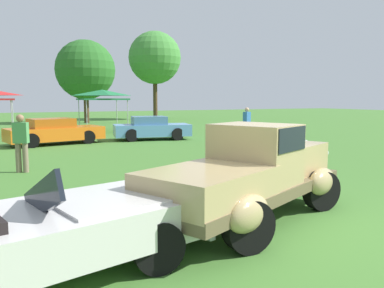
% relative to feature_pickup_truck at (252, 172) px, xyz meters
% --- Properties ---
extents(ground_plane, '(120.00, 120.00, 0.00)m').
position_rel_feature_pickup_truck_xyz_m(ground_plane, '(0.37, -0.20, -0.87)').
color(ground_plane, '#42752D').
extents(feature_pickup_truck, '(4.73, 3.22, 1.70)m').
position_rel_feature_pickup_truck_xyz_m(feature_pickup_truck, '(0.00, 0.00, 0.00)').
color(feature_pickup_truck, brown).
rests_on(feature_pickup_truck, ground_plane).
extents(neighbor_convertible, '(4.72, 2.70, 1.40)m').
position_rel_feature_pickup_truck_xyz_m(neighbor_convertible, '(-3.65, -0.81, -0.29)').
color(neighbor_convertible, silver).
rests_on(neighbor_convertible, ground_plane).
extents(show_car_orange, '(4.57, 2.53, 1.22)m').
position_rel_feature_pickup_truck_xyz_m(show_car_orange, '(-1.65, 13.67, -0.27)').
color(show_car_orange, orange).
rests_on(show_car_orange, ground_plane).
extents(show_car_skyblue, '(4.15, 2.36, 1.22)m').
position_rel_feature_pickup_truck_xyz_m(show_car_skyblue, '(3.17, 13.65, -0.27)').
color(show_car_skyblue, '#669EDB').
rests_on(show_car_skyblue, ground_plane).
extents(spectator_near_truck, '(0.46, 0.39, 1.69)m').
position_rel_feature_pickup_truck_xyz_m(spectator_near_truck, '(7.48, 11.21, 0.04)').
color(spectator_near_truck, '#383838').
rests_on(spectator_near_truck, ground_plane).
extents(spectator_between_cars, '(0.46, 0.37, 1.69)m').
position_rel_feature_pickup_truck_xyz_m(spectator_between_cars, '(-3.41, 6.69, 0.04)').
color(spectator_between_cars, '#7F7056').
rests_on(spectator_between_cars, ground_plane).
extents(canopy_tent_center_field, '(2.83, 2.83, 2.71)m').
position_rel_feature_pickup_truck_xyz_m(canopy_tent_center_field, '(2.03, 19.57, 1.55)').
color(canopy_tent_center_field, '#B7B7BC').
rests_on(canopy_tent_center_field, ground_plane).
extents(treeline_mid_left, '(5.15, 5.15, 7.21)m').
position_rel_feature_pickup_truck_xyz_m(treeline_mid_left, '(2.95, 29.46, 3.75)').
color(treeline_mid_left, '#47331E').
rests_on(treeline_mid_left, ground_plane).
extents(treeline_center, '(5.35, 5.35, 8.96)m').
position_rel_feature_pickup_truck_xyz_m(treeline_center, '(10.59, 32.55, 5.39)').
color(treeline_center, '#47331E').
rests_on(treeline_center, ground_plane).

